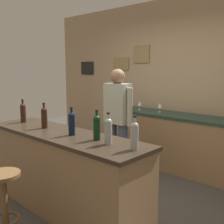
{
  "coord_description": "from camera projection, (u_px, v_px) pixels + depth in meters",
  "views": [
    {
      "loc": [
        2.41,
        -2.2,
        1.64
      ],
      "look_at": [
        -0.03,
        0.45,
        1.05
      ],
      "focal_mm": 43.81,
      "sensor_mm": 36.0,
      "label": 1
    }
  ],
  "objects": [
    {
      "name": "bar_counter",
      "position": [
        63.0,
        172.0,
        3.11
      ],
      "size": [
        2.22,
        0.6,
        0.92
      ],
      "color": "olive",
      "rests_on": "ground_plane"
    },
    {
      "name": "wine_glass_b",
      "position": [
        140.0,
        104.0,
        4.8
      ],
      "size": [
        0.07,
        0.07,
        0.16
      ],
      "color": "silver",
      "rests_on": "side_counter"
    },
    {
      "name": "ground_plane",
      "position": [
        90.0,
        198.0,
        3.47
      ],
      "size": [
        10.0,
        10.0,
        0.0
      ],
      "primitive_type": "plane",
      "color": "#423D38"
    },
    {
      "name": "side_counter",
      "position": [
        183.0,
        143.0,
        4.33
      ],
      "size": [
        2.99,
        0.56,
        0.9
      ],
      "color": "olive",
      "rests_on": "ground_plane"
    },
    {
      "name": "bartender",
      "position": [
        117.0,
        118.0,
        3.86
      ],
      "size": [
        0.52,
        0.21,
        1.62
      ],
      "color": "#384766",
      "rests_on": "ground_plane"
    },
    {
      "name": "back_wall",
      "position": [
        175.0,
        81.0,
        4.73
      ],
      "size": [
        6.0,
        0.09,
        2.8
      ],
      "color": "tan",
      "rests_on": "ground_plane"
    },
    {
      "name": "wine_bottle_a",
      "position": [
        23.0,
        112.0,
        3.61
      ],
      "size": [
        0.07,
        0.07,
        0.31
      ],
      "color": "black",
      "rests_on": "bar_counter"
    },
    {
      "name": "wine_bottle_d",
      "position": [
        97.0,
        127.0,
        2.72
      ],
      "size": [
        0.07,
        0.07,
        0.31
      ],
      "color": "black",
      "rests_on": "bar_counter"
    },
    {
      "name": "wine_bottle_c",
      "position": [
        72.0,
        123.0,
        2.91
      ],
      "size": [
        0.07,
        0.07,
        0.31
      ],
      "color": "black",
      "rests_on": "bar_counter"
    },
    {
      "name": "wine_glass_a",
      "position": [
        123.0,
        101.0,
        5.13
      ],
      "size": [
        0.07,
        0.07,
        0.16
      ],
      "color": "silver",
      "rests_on": "side_counter"
    },
    {
      "name": "bar_stool",
      "position": [
        4.0,
        195.0,
        2.54
      ],
      "size": [
        0.32,
        0.32,
        0.68
      ],
      "color": "brown",
      "rests_on": "ground_plane"
    },
    {
      "name": "wine_bottle_f",
      "position": [
        134.0,
        135.0,
        2.39
      ],
      "size": [
        0.07,
        0.07,
        0.31
      ],
      "color": "#999E99",
      "rests_on": "bar_counter"
    },
    {
      "name": "wine_bottle_e",
      "position": [
        108.0,
        130.0,
        2.56
      ],
      "size": [
        0.07,
        0.07,
        0.31
      ],
      "color": "#999E99",
      "rests_on": "bar_counter"
    },
    {
      "name": "wine_bottle_b",
      "position": [
        44.0,
        117.0,
        3.25
      ],
      "size": [
        0.07,
        0.07,
        0.31
      ],
      "color": "black",
      "rests_on": "bar_counter"
    },
    {
      "name": "wine_glass_c",
      "position": [
        160.0,
        106.0,
        4.54
      ],
      "size": [
        0.07,
        0.07,
        0.16
      ],
      "color": "silver",
      "rests_on": "side_counter"
    }
  ]
}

